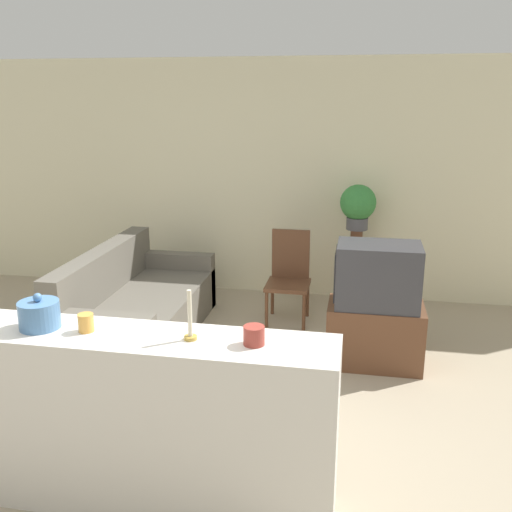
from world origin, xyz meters
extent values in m
plane|color=tan|center=(0.00, 0.00, 0.00)|extent=(14.00, 14.00, 0.00)
cube|color=beige|center=(0.00, 3.43, 1.35)|extent=(9.00, 0.06, 2.70)
cube|color=#605B51|center=(-0.76, 1.84, 0.22)|extent=(0.96, 2.01, 0.43)
cube|color=#605B51|center=(-1.14, 1.84, 0.65)|extent=(0.20, 2.01, 0.44)
cube|color=#605B51|center=(-0.76, 0.91, 0.30)|extent=(0.96, 0.16, 0.61)
cube|color=#605B51|center=(-0.76, 2.76, 0.30)|extent=(0.96, 0.16, 0.61)
cube|color=brown|center=(1.46, 1.67, 0.27)|extent=(0.82, 0.49, 0.55)
cube|color=#333338|center=(1.46, 1.67, 0.82)|extent=(0.70, 0.46, 0.54)
cube|color=black|center=(1.10, 1.67, 0.82)|extent=(0.02, 0.38, 0.42)
cube|color=brown|center=(0.58, 2.48, 0.40)|extent=(0.44, 0.44, 0.04)
cube|color=brown|center=(0.58, 2.69, 0.68)|extent=(0.40, 0.04, 0.52)
cylinder|color=brown|center=(0.39, 2.29, 0.19)|extent=(0.04, 0.04, 0.38)
cylinder|color=brown|center=(0.77, 2.29, 0.19)|extent=(0.04, 0.04, 0.38)
cylinder|color=brown|center=(0.39, 2.67, 0.19)|extent=(0.04, 0.04, 0.38)
cylinder|color=brown|center=(0.77, 2.67, 0.19)|extent=(0.04, 0.04, 0.38)
cylinder|color=brown|center=(1.25, 3.08, 0.44)|extent=(0.13, 0.13, 0.88)
cylinder|color=#4C4C51|center=(1.25, 3.08, 0.95)|extent=(0.23, 0.23, 0.13)
sphere|color=#38843D|center=(1.25, 3.08, 1.18)|extent=(0.39, 0.39, 0.39)
cube|color=silver|center=(0.00, -0.38, 0.52)|extent=(2.44, 0.44, 1.04)
cylinder|color=#4C7AAD|center=(-0.44, -0.38, 1.12)|extent=(0.22, 0.22, 0.15)
sphere|color=#4C7AAD|center=(-0.44, -0.38, 1.22)|extent=(0.05, 0.05, 0.05)
cylinder|color=gold|center=(-0.16, -0.38, 1.09)|extent=(0.09, 0.09, 0.10)
cylinder|color=#B7933D|center=(0.43, -0.38, 1.05)|extent=(0.07, 0.07, 0.02)
cylinder|color=beige|center=(0.43, -0.38, 1.19)|extent=(0.02, 0.02, 0.26)
cylinder|color=#99382D|center=(0.77, -0.38, 1.09)|extent=(0.11, 0.11, 0.10)
camera|label=1|loc=(1.28, -3.05, 2.29)|focal=40.00mm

